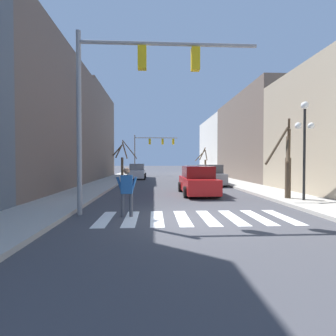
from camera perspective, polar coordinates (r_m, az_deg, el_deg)
The scene contains 17 objects.
ground_plane at distance 9.26m, azimuth 6.12°, elevation -10.99°, with size 240.00×240.00×0.00m, color #424247.
sidewalk_left at distance 10.11m, azimuth -28.94°, elevation -9.67°, with size 2.67×90.00×0.15m.
building_row_left at distance 21.91m, azimuth -26.88°, elevation 10.24°, with size 6.00×35.08×12.67m.
building_row_right at distance 28.48m, azimuth 21.04°, elevation 6.08°, with size 6.00×45.81×9.23m.
crosswalk_stripes at distance 9.44m, azimuth 5.93°, elevation -10.73°, with size 6.75×2.60×0.01m.
traffic_signal_near at distance 10.33m, azimuth -8.33°, elevation 17.82°, with size 6.75×0.28×6.79m.
traffic_signal_far at distance 38.37m, azimuth -3.72°, elevation 4.91°, with size 6.33×0.28×5.88m.
street_lamp_right_corner at distance 14.12m, azimuth 27.59°, elevation 7.16°, with size 0.95×0.36×4.68m.
car_driving_toward_lane at distance 15.99m, azimuth 6.46°, elevation -2.88°, with size 2.05×4.83×1.71m.
car_parked_right_far at distance 31.75m, azimuth 5.46°, elevation -0.88°, with size 2.13×4.68×1.56m.
car_parked_right_near at distance 22.41m, azimuth 9.06°, elevation -1.66°, with size 2.15×4.51×1.73m.
car_parked_left_far at distance 30.28m, azimuth -6.72°, elevation -0.85°, with size 1.97×4.42×1.75m.
pedestrian_waiting_at_curb at distance 9.54m, azimuth -8.97°, elevation -4.27°, with size 0.76×0.24×1.77m.
pedestrian_near_right_corner at distance 16.63m, azimuth -18.63°, elevation -1.45°, with size 0.31×0.75×1.75m.
street_tree_right_near at distance 39.87m, azimuth 7.91°, elevation 1.29°, with size 1.71×1.29×4.02m.
street_tree_left_near at distance 14.50m, azimuth 24.48°, elevation 1.12°, with size 2.22×2.21×4.04m.
street_tree_right_mid at distance 37.51m, azimuth -9.96°, elevation 2.08°, with size 3.71×2.70×4.94m.
Camera 1 is at (-1.46, -8.93, 1.98)m, focal length 28.00 mm.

